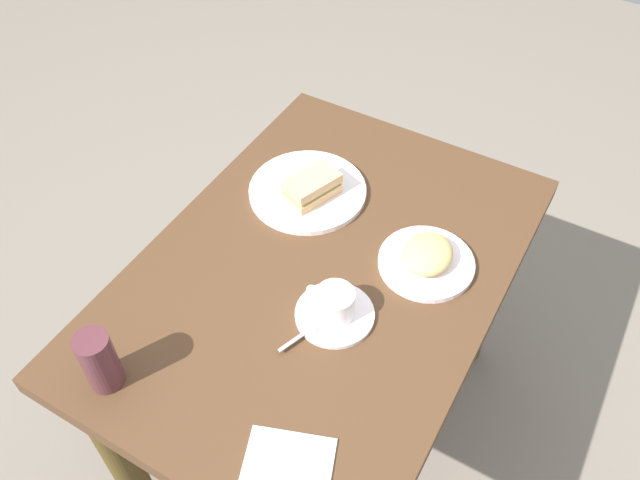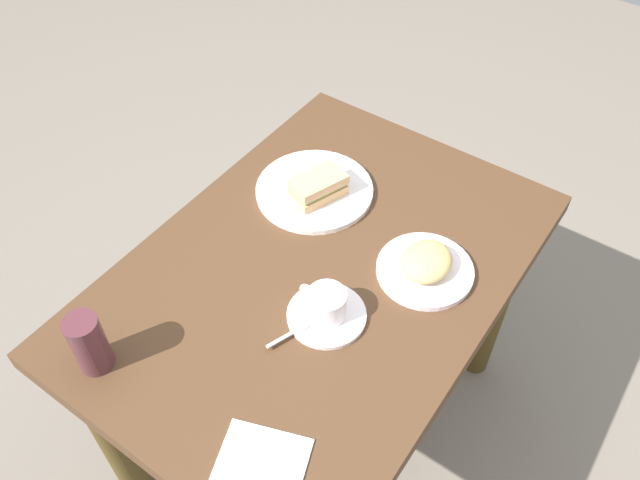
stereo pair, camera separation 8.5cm
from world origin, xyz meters
The scene contains 11 objects.
ground_plane centered at (0.00, 0.00, 0.00)m, with size 6.00×6.00×0.00m, color slate.
dining_table centered at (0.00, 0.00, 0.58)m, with size 1.04×0.72×0.71m.
sandwich_plate centered at (0.18, 0.14, 0.71)m, with size 0.28×0.28×0.01m, color white.
sandwich_front centered at (0.17, 0.12, 0.75)m, with size 0.14×0.11×0.05m.
coffee_saucer centered at (-0.09, -0.09, 0.71)m, with size 0.16×0.16×0.01m, color white.
coffee_cup centered at (-0.09, -0.08, 0.75)m, with size 0.08×0.11×0.06m.
spoon centered at (-0.16, -0.06, 0.72)m, with size 0.10×0.05×0.01m.
side_plate centered at (0.12, -0.19, 0.71)m, with size 0.21×0.21×0.01m, color white.
side_food_pile centered at (0.12, -0.19, 0.74)m, with size 0.12×0.10×0.04m, color #D7BD70.
napkin centered at (-0.42, -0.17, 0.71)m, with size 0.15×0.15×0.00m, color white.
drinking_glass centered at (-0.43, 0.21, 0.77)m, with size 0.06×0.06×0.13m, color #572B32.
Camera 1 is at (-0.76, -0.44, 1.77)m, focal length 36.45 mm.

